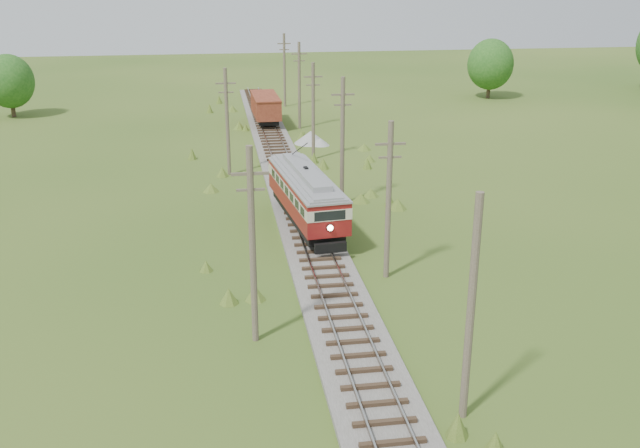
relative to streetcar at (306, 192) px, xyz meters
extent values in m
cube|color=#605B54|center=(0.00, 7.78, -2.35)|extent=(3.60, 96.00, 0.25)
cube|color=#726659|center=(-0.72, 7.78, -1.99)|extent=(0.08, 96.00, 0.17)
cube|color=#726659|center=(0.72, 7.78, -1.99)|extent=(0.08, 96.00, 0.17)
cube|color=#2D2116|center=(0.00, 7.78, -2.15)|extent=(2.40, 96.00, 0.16)
cube|color=black|center=(0.00, 0.00, -1.50)|extent=(3.35, 10.48, 0.42)
cube|color=maroon|center=(0.00, 0.00, -0.56)|extent=(3.83, 11.42, 1.03)
cube|color=beige|center=(0.00, 0.00, 0.28)|extent=(3.87, 11.47, 0.65)
cube|color=black|center=(0.00, 0.00, 0.28)|extent=(3.84, 10.98, 0.51)
cube|color=maroon|center=(0.00, 0.00, 0.74)|extent=(3.83, 11.42, 0.28)
cube|color=gray|center=(0.00, 0.00, 1.05)|extent=(3.90, 11.53, 0.35)
cube|color=gray|center=(0.00, 0.00, 1.37)|extent=(2.10, 8.48, 0.37)
sphere|color=#FFF2BF|center=(0.63, -5.64, -0.42)|extent=(0.34, 0.34, 0.34)
cylinder|color=black|center=(-0.19, 1.67, 2.42)|extent=(0.54, 4.33, 1.80)
cylinder|color=black|center=(-0.23, -4.29, -1.54)|extent=(0.19, 0.75, 0.75)
cylinder|color=black|center=(1.16, -4.13, -1.54)|extent=(0.19, 0.75, 0.75)
cylinder|color=black|center=(-1.16, 4.13, -1.54)|extent=(0.19, 0.75, 0.75)
cylinder|color=black|center=(0.23, 4.29, -1.54)|extent=(0.19, 0.75, 0.75)
cube|color=black|center=(0.00, 32.91, -1.57)|extent=(2.19, 7.13, 0.49)
cube|color=maroon|center=(0.00, 32.91, -0.34)|extent=(2.72, 7.93, 1.97)
cube|color=maroon|center=(0.00, 32.91, 0.69)|extent=(2.78, 8.09, 0.12)
cylinder|color=black|center=(-0.69, 30.53, -1.52)|extent=(0.13, 0.79, 0.79)
cylinder|color=black|center=(0.79, 30.56, -1.52)|extent=(0.13, 0.79, 0.79)
cylinder|color=black|center=(-0.79, 35.25, -1.52)|extent=(0.13, 0.79, 0.79)
cylinder|color=black|center=(0.69, 35.28, -1.52)|extent=(0.13, 0.79, 0.79)
cone|color=gray|center=(3.59, 23.82, -1.88)|extent=(3.18, 3.18, 1.19)
cone|color=gray|center=(4.38, 22.82, -2.13)|extent=(1.79, 1.79, 0.70)
cylinder|color=brown|center=(3.10, -21.22, 1.92)|extent=(0.30, 0.30, 8.80)
cylinder|color=brown|center=(3.30, -8.22, 1.82)|extent=(0.30, 0.30, 8.60)
cube|color=brown|center=(3.30, -8.22, 4.92)|extent=(1.60, 0.12, 0.12)
cube|color=brown|center=(3.30, -8.22, 4.22)|extent=(1.20, 0.10, 0.10)
cylinder|color=brown|center=(3.20, 4.78, 2.02)|extent=(0.30, 0.30, 9.00)
cube|color=brown|center=(3.20, 4.78, 5.32)|extent=(1.60, 0.12, 0.12)
cube|color=brown|center=(3.20, 4.78, 4.62)|extent=(1.20, 0.10, 0.10)
cylinder|color=brown|center=(3.00, 17.78, 1.72)|extent=(0.30, 0.30, 8.40)
cube|color=brown|center=(3.00, 17.78, 4.72)|extent=(1.60, 0.12, 0.12)
cube|color=brown|center=(3.00, 17.78, 4.02)|extent=(1.20, 0.10, 0.10)
cylinder|color=brown|center=(3.40, 30.78, 1.97)|extent=(0.30, 0.30, 8.90)
cube|color=brown|center=(3.40, 30.78, 5.22)|extent=(1.60, 0.12, 0.12)
cube|color=brown|center=(3.40, 30.78, 4.52)|extent=(1.20, 0.10, 0.10)
cylinder|color=brown|center=(3.20, 43.78, 1.87)|extent=(0.30, 0.30, 8.70)
cube|color=brown|center=(3.20, 43.78, 5.02)|extent=(1.60, 0.12, 0.12)
cube|color=brown|center=(3.20, 43.78, 4.32)|extent=(1.20, 0.10, 0.10)
cylinder|color=brown|center=(-4.20, -14.22, 2.02)|extent=(0.30, 0.30, 9.00)
cube|color=brown|center=(-4.20, -14.22, 5.32)|extent=(1.60, 0.12, 0.12)
cube|color=brown|center=(-4.20, -14.22, 4.62)|extent=(1.20, 0.10, 0.10)
cylinder|color=brown|center=(-4.50, 13.78, 1.82)|extent=(0.30, 0.30, 8.60)
cube|color=brown|center=(-4.50, 13.78, 4.92)|extent=(1.60, 0.12, 0.12)
cube|color=brown|center=(-4.50, 13.78, 4.22)|extent=(1.20, 0.10, 0.10)
cylinder|color=#38281C|center=(-28.00, 41.78, -1.31)|extent=(0.50, 0.50, 2.34)
ellipsoid|color=#1D5218|center=(-28.00, 41.78, 1.55)|extent=(5.46, 5.46, 6.01)
cylinder|color=#38281C|center=(30.00, 45.78, -1.22)|extent=(0.50, 0.50, 2.52)
ellipsoid|color=#1D5218|center=(30.00, 45.78, 1.86)|extent=(5.88, 5.88, 6.47)
camera|label=1|loc=(-5.60, -42.90, 13.32)|focal=40.00mm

